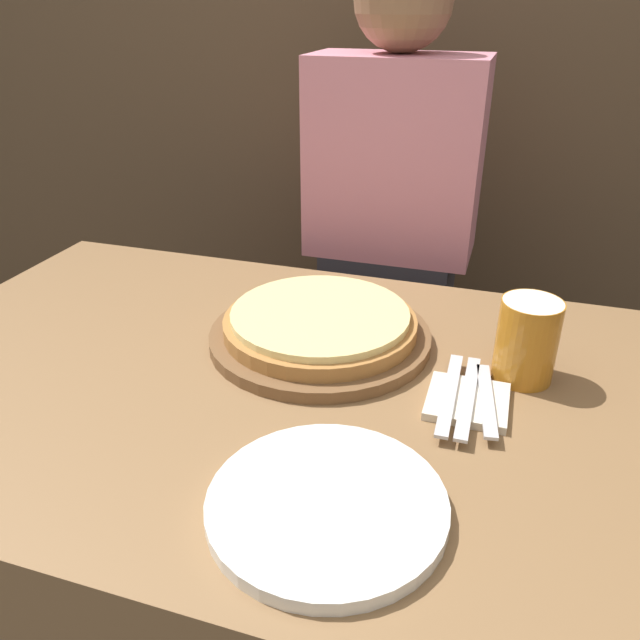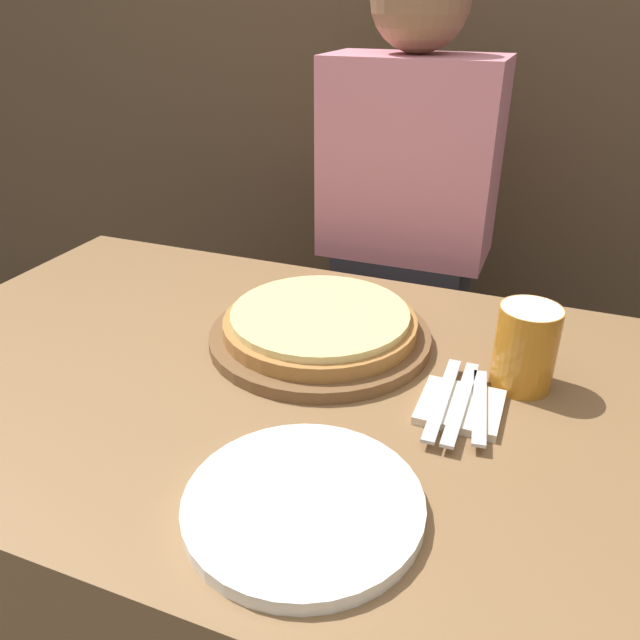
{
  "view_description": "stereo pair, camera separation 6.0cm",
  "coord_description": "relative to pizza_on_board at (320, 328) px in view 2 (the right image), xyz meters",
  "views": [
    {
      "loc": [
        0.33,
        -0.73,
        1.23
      ],
      "look_at": [
        0.06,
        0.12,
        0.76
      ],
      "focal_mm": 35.0,
      "sensor_mm": 36.0,
      "label": 1
    },
    {
      "loc": [
        0.38,
        -0.71,
        1.23
      ],
      "look_at": [
        0.06,
        0.12,
        0.76
      ],
      "focal_mm": 35.0,
      "sensor_mm": 36.0,
      "label": 2
    }
  ],
  "objects": [
    {
      "name": "diner_person",
      "position": [
        0.01,
        0.5,
        -0.1
      ],
      "size": [
        0.37,
        0.2,
        1.32
      ],
      "color": "#33333D",
      "rests_on": "ground_plane"
    },
    {
      "name": "napkin_stack",
      "position": [
        0.25,
        -0.11,
        -0.02
      ],
      "size": [
        0.11,
        0.11,
        0.01
      ],
      "color": "beige",
      "rests_on": "dining_table"
    },
    {
      "name": "dinner_plate",
      "position": [
        0.12,
        -0.36,
        -0.02
      ],
      "size": [
        0.27,
        0.27,
        0.02
      ],
      "color": "white",
      "rests_on": "dining_table"
    },
    {
      "name": "beer_glass",
      "position": [
        0.32,
        -0.01,
        0.04
      ],
      "size": [
        0.09,
        0.09,
        0.12
      ],
      "color": "#B7701E",
      "rests_on": "dining_table"
    },
    {
      "name": "fork",
      "position": [
        0.22,
        -0.11,
        -0.01
      ],
      "size": [
        0.02,
        0.2,
        0.0
      ],
      "color": "silver",
      "rests_on": "napkin_stack"
    },
    {
      "name": "dining_table",
      "position": [
        -0.06,
        -0.12,
        -0.39
      ],
      "size": [
        1.22,
        0.81,
        0.72
      ],
      "color": "olive",
      "rests_on": "ground_plane"
    },
    {
      "name": "pizza_on_board",
      "position": [
        0.0,
        0.0,
        0.0
      ],
      "size": [
        0.36,
        0.36,
        0.06
      ],
      "color": "brown",
      "rests_on": "dining_table"
    },
    {
      "name": "spoon",
      "position": [
        0.27,
        -0.11,
        -0.01
      ],
      "size": [
        0.04,
        0.17,
        0.0
      ],
      "color": "silver",
      "rests_on": "napkin_stack"
    },
    {
      "name": "dinner_knife",
      "position": [
        0.25,
        -0.11,
        -0.01
      ],
      "size": [
        0.02,
        0.2,
        0.0
      ],
      "color": "silver",
      "rests_on": "napkin_stack"
    }
  ]
}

